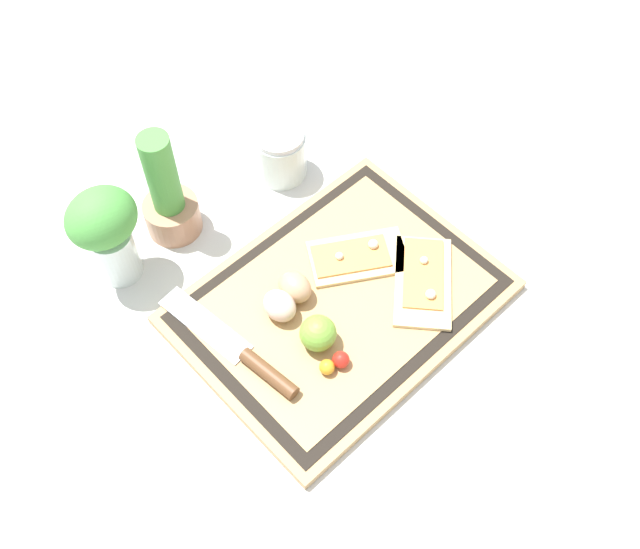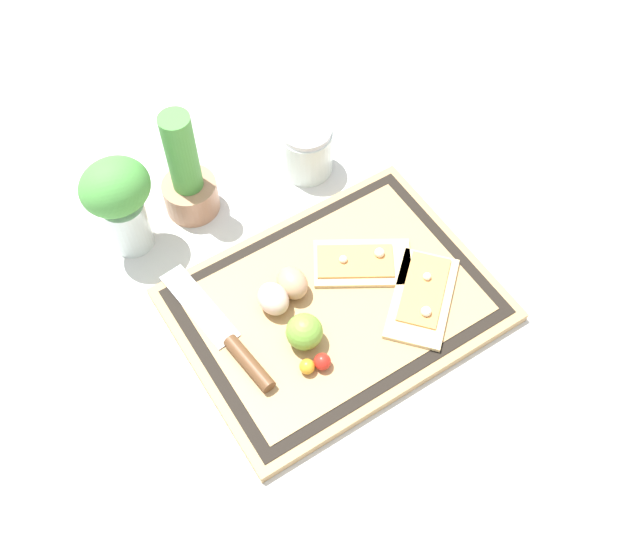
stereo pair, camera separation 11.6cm
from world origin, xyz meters
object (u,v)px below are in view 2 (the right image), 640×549
(herb_pot, at_px, (187,179))
(herb_glass, at_px, (119,200))
(egg_brown, at_px, (292,283))
(lime, at_px, (304,332))
(pizza_slice_near, at_px, (423,296))
(cherry_tomato_red, at_px, (322,362))
(pizza_slice_far, at_px, (361,262))
(knife, at_px, (234,346))
(sauce_jar, at_px, (306,152))
(cherry_tomato_yellow, at_px, (307,367))
(egg_pink, at_px, (273,299))

(herb_pot, height_order, herb_glass, herb_pot)
(egg_brown, xyz_separation_m, lime, (-0.03, -0.08, 0.01))
(pizza_slice_near, height_order, lime, lime)
(cherry_tomato_red, relative_size, herb_glass, 0.14)
(pizza_slice_near, distance_m, lime, 0.20)
(herb_glass, bearing_deg, pizza_slice_far, -41.61)
(pizza_slice_far, xyz_separation_m, knife, (-0.24, -0.02, 0.00))
(lime, distance_m, herb_glass, 0.35)
(lime, relative_size, cherry_tomato_red, 2.15)
(pizza_slice_far, distance_m, herb_glass, 0.39)
(pizza_slice_near, xyz_separation_m, sauce_jar, (-0.00, 0.34, 0.02))
(pizza_slice_far, xyz_separation_m, herb_glass, (-0.28, 0.25, 0.08))
(sauce_jar, bearing_deg, cherry_tomato_yellow, -121.93)
(pizza_slice_far, bearing_deg, herb_glass, 138.39)
(pizza_slice_far, relative_size, herb_pot, 0.84)
(cherry_tomato_red, bearing_deg, cherry_tomato_yellow, 165.81)
(sauce_jar, bearing_deg, pizza_slice_far, -100.63)
(pizza_slice_far, height_order, herb_glass, herb_glass)
(egg_pink, distance_m, herb_pot, 0.26)
(egg_brown, relative_size, cherry_tomato_red, 2.17)
(herb_pot, distance_m, sauce_jar, 0.22)
(lime, bearing_deg, sauce_jar, 57.48)
(knife, height_order, cherry_tomato_red, cherry_tomato_red)
(pizza_slice_near, relative_size, herb_glass, 0.99)
(knife, bearing_deg, egg_pink, 19.70)
(cherry_tomato_red, bearing_deg, egg_pink, 93.76)
(cherry_tomato_red, xyz_separation_m, sauce_jar, (0.19, 0.35, 0.01))
(pizza_slice_far, height_order, herb_pot, herb_pot)
(herb_glass, bearing_deg, sauce_jar, -3.21)
(knife, height_order, cherry_tomato_yellow, cherry_tomato_yellow)
(egg_brown, relative_size, sauce_jar, 0.58)
(knife, bearing_deg, herb_pot, 75.02)
(cherry_tomato_red, relative_size, herb_pot, 0.12)
(pizza_slice_far, xyz_separation_m, herb_pot, (-0.17, 0.26, 0.05))
(sauce_jar, bearing_deg, cherry_tomato_red, -118.77)
(pizza_slice_near, height_order, cherry_tomato_red, cherry_tomato_red)
(pizza_slice_near, bearing_deg, herb_pot, 119.88)
(egg_brown, height_order, cherry_tomato_red, egg_brown)
(egg_pink, distance_m, lime, 0.08)
(pizza_slice_near, height_order, herb_glass, herb_glass)
(lime, distance_m, cherry_tomato_red, 0.05)
(egg_pink, bearing_deg, herb_pot, 92.12)
(cherry_tomato_red, bearing_deg, egg_brown, 76.97)
(herb_pot, xyz_separation_m, sauce_jar, (0.21, -0.03, -0.03))
(egg_pink, bearing_deg, lime, -83.82)
(cherry_tomato_red, bearing_deg, herb_pot, 92.66)
(egg_pink, relative_size, lime, 1.01)
(lime, bearing_deg, egg_pink, 96.18)
(cherry_tomato_red, bearing_deg, pizza_slice_near, 4.13)
(pizza_slice_near, height_order, knife, pizza_slice_near)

